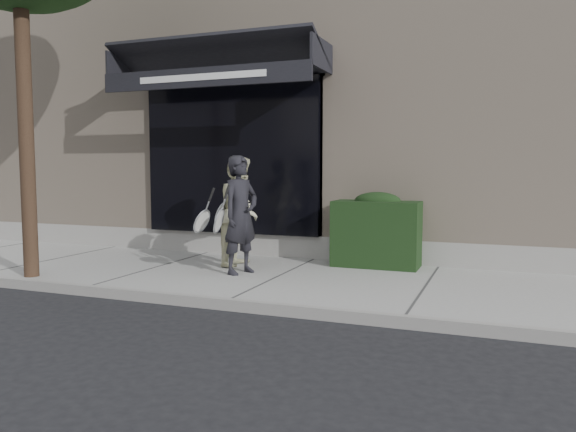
% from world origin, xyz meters
% --- Properties ---
extents(ground, '(80.00, 80.00, 0.00)m').
position_xyz_m(ground, '(0.00, 0.00, 0.00)').
color(ground, black).
rests_on(ground, ground).
extents(sidewalk, '(20.00, 3.00, 0.12)m').
position_xyz_m(sidewalk, '(0.00, 0.00, 0.06)').
color(sidewalk, gray).
rests_on(sidewalk, ground).
extents(curb, '(20.00, 0.10, 0.14)m').
position_xyz_m(curb, '(0.00, -1.55, 0.07)').
color(curb, gray).
rests_on(curb, ground).
extents(building_facade, '(14.30, 8.04, 5.64)m').
position_xyz_m(building_facade, '(-0.01, 4.96, 2.74)').
color(building_facade, '#C4AD95').
rests_on(building_facade, ground).
extents(hedge, '(1.30, 0.70, 1.14)m').
position_xyz_m(hedge, '(1.10, 1.25, 0.66)').
color(hedge, black).
rests_on(hedge, sidewalk).
extents(pedestrian_front, '(0.86, 0.84, 1.68)m').
position_xyz_m(pedestrian_front, '(-0.58, -0.05, 0.96)').
color(pedestrian_front, black).
rests_on(pedestrian_front, sidewalk).
extents(pedestrian_back, '(0.70, 0.87, 1.69)m').
position_xyz_m(pedestrian_back, '(-0.88, 0.56, 0.96)').
color(pedestrian_back, beige).
rests_on(pedestrian_back, sidewalk).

